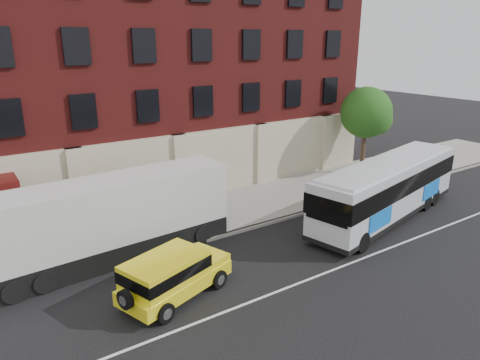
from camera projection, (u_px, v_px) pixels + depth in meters
ground at (314, 286)px, 17.83m from camera, size 120.00×120.00×0.00m
sidewalk at (204, 214)px, 24.92m from camera, size 60.00×6.00×0.15m
kerb at (233, 233)px, 22.55m from camera, size 60.00×0.25×0.15m
lane_line at (305, 281)px, 18.22m from camera, size 60.00×0.12×0.01m
building at (141, 69)px, 28.88m from camera, size 30.00×12.10×15.00m
sign_pole at (53, 250)px, 17.73m from camera, size 0.30×0.20×2.50m
street_tree at (367, 114)px, 31.16m from camera, size 3.60×3.60×6.20m
city_bus at (388, 187)px, 24.03m from camera, size 12.27×5.06×3.29m
yellow_suv at (171, 274)px, 16.71m from camera, size 4.89×3.18×1.82m
shipping_container at (108, 221)px, 19.44m from camera, size 11.36×3.02×3.75m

